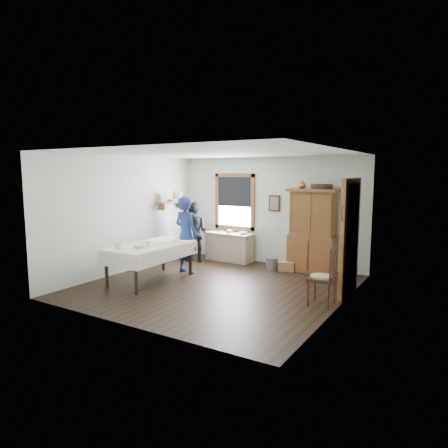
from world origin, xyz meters
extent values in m
cube|color=black|center=(0.00, 0.00, 0.01)|extent=(5.00, 5.00, 0.01)
cube|color=beige|center=(0.00, 0.00, 2.70)|extent=(5.00, 5.00, 0.01)
cube|color=silver|center=(0.00, 2.50, 1.35)|extent=(5.00, 0.01, 2.70)
cube|color=silver|center=(0.00, -2.50, 1.35)|extent=(5.00, 0.01, 2.70)
cube|color=silver|center=(-2.50, 0.00, 1.35)|extent=(0.01, 5.00, 2.70)
cube|color=silver|center=(2.50, 0.00, 1.35)|extent=(0.01, 5.00, 2.70)
cube|color=white|center=(-1.00, 2.48, 1.55)|extent=(1.00, 0.02, 1.30)
cube|color=brown|center=(-1.00, 2.46, 2.25)|extent=(1.18, 0.06, 0.09)
cube|color=brown|center=(-1.00, 2.46, 0.85)|extent=(1.18, 0.06, 0.09)
cube|color=brown|center=(-1.54, 2.46, 1.55)|extent=(0.09, 0.06, 1.48)
cube|color=brown|center=(-0.46, 2.46, 1.55)|extent=(0.09, 0.06, 1.48)
cube|color=black|center=(-1.00, 2.44, 1.81)|extent=(0.98, 0.03, 0.77)
cube|color=#3F352D|center=(2.47, 0.85, 1.05)|extent=(0.03, 0.90, 2.10)
cube|color=brown|center=(2.44, 0.34, 1.05)|extent=(0.08, 0.12, 2.10)
cube|color=brown|center=(2.44, 1.36, 1.05)|extent=(0.08, 0.12, 2.10)
cube|color=brown|center=(2.44, 0.85, 2.16)|extent=(0.08, 1.14, 0.12)
cube|color=brown|center=(-2.37, 1.50, 1.55)|extent=(0.24, 1.00, 0.04)
cube|color=brown|center=(-2.37, 1.10, 1.45)|extent=(0.22, 0.03, 0.18)
cube|color=brown|center=(-2.37, 1.90, 1.45)|extent=(0.22, 0.03, 0.18)
cube|color=tan|center=(-2.37, 1.20, 1.68)|extent=(0.03, 0.22, 0.24)
cylinder|color=white|center=(-2.37, 1.85, 1.68)|extent=(0.12, 0.12, 0.22)
cube|color=#351E12|center=(0.15, 2.46, 1.55)|extent=(0.30, 0.04, 0.40)
torus|color=black|center=(2.45, 0.30, 1.72)|extent=(0.01, 0.27, 0.27)
cube|color=tan|center=(-1.00, 2.20, 0.37)|extent=(1.31, 0.54, 0.74)
cube|color=brown|center=(1.25, 2.18, 0.97)|extent=(1.15, 0.55, 1.95)
cube|color=white|center=(-1.40, -0.41, 0.40)|extent=(1.09, 2.02, 0.80)
cube|color=#351E12|center=(2.21, -0.05, 0.53)|extent=(0.51, 0.51, 1.07)
cube|color=gray|center=(0.39, 1.85, 0.15)|extent=(0.32, 0.32, 0.30)
cube|color=#976D44|center=(0.72, 1.97, 0.11)|extent=(0.43, 0.34, 0.22)
imported|color=navy|center=(-1.19, 0.56, 0.83)|extent=(0.66, 0.48, 1.65)
imported|color=black|center=(-1.72, 1.60, 0.73)|extent=(0.73, 0.58, 1.45)
imported|color=white|center=(-1.60, -1.13, 0.85)|extent=(0.14, 0.14, 0.10)
imported|color=white|center=(-1.30, -0.60, 0.85)|extent=(0.14, 0.14, 0.10)
imported|color=white|center=(-1.34, -0.83, 0.83)|extent=(0.30, 0.30, 0.06)
imported|color=#7F6954|center=(-1.39, 2.22, 0.75)|extent=(0.21, 0.24, 0.02)
imported|color=white|center=(-0.58, 2.17, 0.77)|extent=(0.24, 0.24, 0.06)
imported|color=white|center=(-2.37, 1.55, 1.60)|extent=(0.22, 0.22, 0.05)
camera|label=1|loc=(4.30, -6.70, 2.33)|focal=32.00mm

